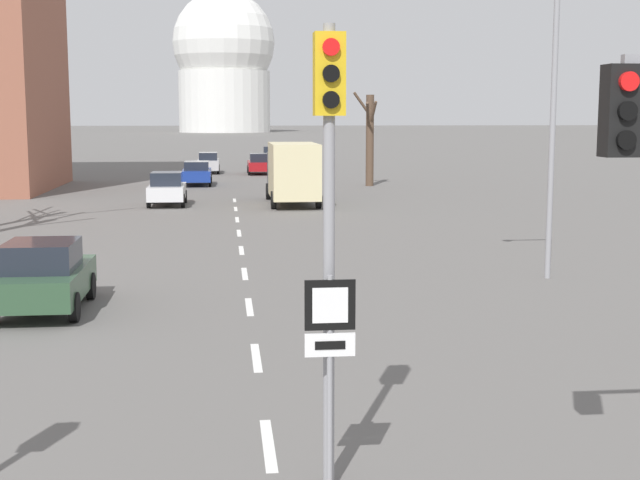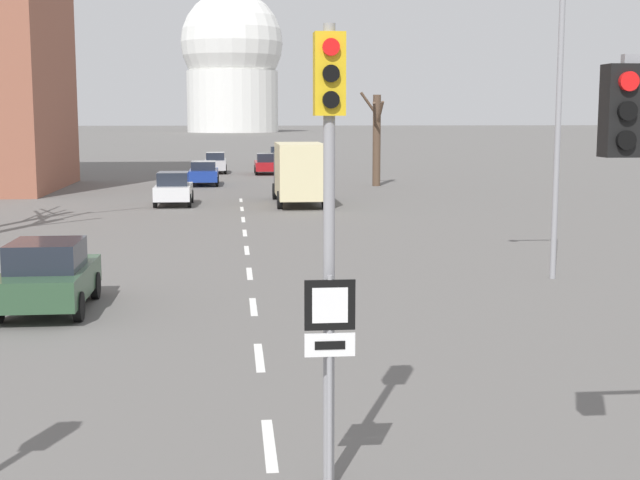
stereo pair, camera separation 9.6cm
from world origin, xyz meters
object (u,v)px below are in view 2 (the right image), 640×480
Objects in this scene: sedan_near_left at (267,164)px; sedan_far_right at (279,156)px; sedan_near_right at (216,163)px; delivery_truck at (299,171)px; sedan_mid_centre at (204,173)px; street_lamp_right at (548,92)px; route_sign_post at (330,346)px; sedan_far_left at (174,189)px; sedan_distant_centre at (48,275)px; traffic_signal_centre_tall at (329,171)px.

sedan_far_right reaches higher than sedan_near_left.
sedan_near_right reaches higher than sedan_near_left.
delivery_truck reaches higher than sedan_far_right.
delivery_truck is (5.23, -13.21, 0.90)m from sedan_mid_centre.
street_lamp_right is at bearing -82.67° from sedan_near_left.
route_sign_post reaches higher than sedan_far_right.
sedan_far_left reaches higher than sedan_mid_centre.
sedan_near_right is 25.58m from sedan_far_left.
sedan_far_left reaches higher than sedan_distant_centre.
sedan_near_left is at bearing 88.46° from traffic_signal_centre_tall.
sedan_mid_centre is 13.21m from sedan_far_left.
sedan_far_left is at bearing -94.85° from sedan_mid_centre.
sedan_far_right is (7.27, 36.48, -0.00)m from sedan_far_left.
sedan_near_left is 12.74m from sedan_far_right.
sedan_near_right is at bearing 86.26° from sedan_far_left.
street_lamp_right is at bearing -73.37° from sedan_mid_centre.
traffic_signal_centre_tall is 58.88m from sedan_near_left.
sedan_near_right is (-4.00, 1.69, 0.02)m from sedan_near_left.
delivery_truck is at bearing -91.44° from sedan_far_right.
sedan_near_left is 4.34m from sedan_near_right.
sedan_near_left is at bearing 76.62° from sedan_far_left.
traffic_signal_centre_tall is 2.06m from route_sign_post.
route_sign_post is at bearing -87.74° from sedan_near_right.
street_lamp_right reaches higher than traffic_signal_centre_tall.
route_sign_post is 71.80m from sedan_far_right.
route_sign_post reaches higher than sedan_far_left.
street_lamp_right is 2.13× the size of sedan_distant_centre.
sedan_far_right is at bearing 88.56° from delivery_truck.
sedan_distant_centre is (-12.85, -2.86, -4.31)m from street_lamp_right.
sedan_near_left is at bearing 88.45° from route_sign_post.
sedan_far_right is at bearing 87.46° from traffic_signal_centre_tall.
sedan_mid_centre is at bearing 93.49° from route_sign_post.
street_lamp_right is 2.15× the size of sedan_far_left.
sedan_far_right reaches higher than sedan_far_left.
street_lamp_right is (7.43, 13.26, 1.28)m from traffic_signal_centre_tall.
sedan_far_left reaches higher than sedan_near_left.
sedan_mid_centre is at bearing 111.60° from delivery_truck.
traffic_signal_centre_tall is 15.25m from street_lamp_right.
sedan_near_left is 1.07× the size of sedan_distant_centre.
sedan_distant_centre is (-7.00, -48.38, 0.03)m from sedan_near_left.
sedan_distant_centre reaches higher than sedan_near_left.
traffic_signal_centre_tall is at bearing -119.27° from street_lamp_right.
traffic_signal_centre_tall is 1.26× the size of sedan_mid_centre.
sedan_far_left is 24.58m from sedan_distant_centre.
sedan_far_left is at bearing -93.74° from sedan_near_right.
sedan_far_right is 0.98× the size of sedan_distant_centre.
sedan_mid_centre is 37.78m from sedan_distant_centre.
sedan_far_right reaches higher than sedan_near_right.
sedan_far_left is (-5.67, -23.84, 0.05)m from sedan_near_left.
street_lamp_right is 1.91× the size of sedan_mid_centre.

